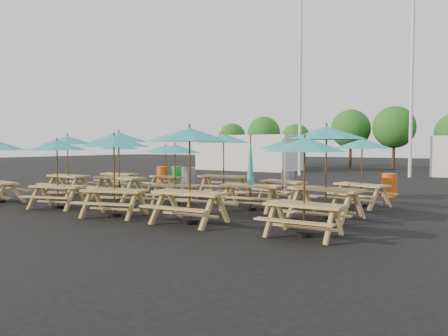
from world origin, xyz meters
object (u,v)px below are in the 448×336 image
Objects in this scene: picnic_unit_10 at (250,179)px; waste_bin_1 at (177,175)px; waste_bin_0 at (162,175)px; waste_bin_3 at (190,176)px; picnic_unit_11 at (283,149)px; waste_bin_5 at (389,185)px; picnic_unit_8 at (224,142)px; picnic_unit_3 at (57,150)px; picnic_unit_5 at (166,151)px; picnic_unit_9 at (190,140)px; picnic_unit_13 at (326,139)px; picnic_unit_1 at (68,144)px; picnic_unit_2 at (118,149)px; waste_bin_4 at (288,181)px; waste_bin_2 at (187,176)px; picnic_unit_7 at (175,153)px; picnic_unit_4 at (119,141)px; picnic_unit_6 at (114,146)px; picnic_unit_14 at (362,148)px; picnic_unit_12 at (305,151)px.

picnic_unit_10 reaches higher than waste_bin_1.
waste_bin_0 and waste_bin_3 have the same top height.
picnic_unit_11 is 8.38m from waste_bin_1.
picnic_unit_11 reaches higher than waste_bin_5.
waste_bin_5 is at bearing 24.77° from picnic_unit_8.
waste_bin_1 is at bearing 87.20° from picnic_unit_3.
picnic_unit_10 is (5.58, -2.65, -0.78)m from picnic_unit_5.
picnic_unit_13 reaches higher than picnic_unit_9.
picnic_unit_2 is (-0.10, 2.83, -0.22)m from picnic_unit_1.
picnic_unit_1 is at bearing -92.67° from picnic_unit_2.
waste_bin_4 is at bearing 95.23° from picnic_unit_9.
picnic_unit_10 is 8.80m from waste_bin_2.
waste_bin_1 is at bearing -179.60° from waste_bin_5.
picnic_unit_13 is (10.66, 0.04, 0.12)m from picnic_unit_1.
waste_bin_2 and waste_bin_4 have the same top height.
waste_bin_1 is (-7.54, 3.37, -1.43)m from picnic_unit_11.
picnic_unit_7 is 6.34m from waste_bin_4.
picnic_unit_11 is 2.52× the size of waste_bin_0.
picnic_unit_1 is 1.02× the size of picnic_unit_10.
picnic_unit_4 reaches higher than waste_bin_1.
picnic_unit_1 is 8.37m from picnic_unit_9.
picnic_unit_11 is (5.31, 2.79, -0.27)m from picnic_unit_4.
picnic_unit_10 reaches higher than picnic_unit_3.
picnic_unit_4 is 6.76m from waste_bin_1.
picnic_unit_3 is 0.92× the size of picnic_unit_13.
picnic_unit_5 is (-0.19, 2.87, -0.40)m from picnic_unit_4.
picnic_unit_2 is 7.96m from picnic_unit_6.
picnic_unit_7 is 2.49× the size of waste_bin_3.
picnic_unit_14 is at bearing 17.06° from picnic_unit_1.
waste_bin_3 is (-9.45, 8.43, -1.43)m from picnic_unit_12.
picnic_unit_6 is at bearing -121.03° from waste_bin_5.
waste_bin_2 is (0.89, -0.30, 0.00)m from waste_bin_1.
picnic_unit_7 is at bearing -32.45° from picnic_unit_5.
waste_bin_5 is (2.94, 3.44, -1.43)m from picnic_unit_11.
waste_bin_1 is (-7.63, 5.94, -0.51)m from picnic_unit_10.
waste_bin_4 is at bearing 20.34° from picnic_unit_2.
picnic_unit_5 is 0.85× the size of picnic_unit_6.
picnic_unit_8 reaches higher than picnic_unit_10.
picnic_unit_1 is at bearing -178.99° from picnic_unit_4.
picnic_unit_8 is at bearing -147.65° from waste_bin_5.
picnic_unit_10 is (8.28, -2.52, -0.88)m from picnic_unit_2.
picnic_unit_4 reaches higher than waste_bin_2.
picnic_unit_4 reaches higher than picnic_unit_3.
picnic_unit_6 is 1.09× the size of picnic_unit_7.
waste_bin_3 is 9.43m from waste_bin_5.
picnic_unit_10 is at bearing -37.88° from waste_bin_1.
picnic_unit_6 is (2.77, -2.87, -0.17)m from picnic_unit_4.
picnic_unit_4 is 10.47m from waste_bin_5.
waste_bin_4 is (6.95, 3.24, -1.39)m from picnic_unit_2.
picnic_unit_4 is at bearing 73.69° from picnic_unit_3.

